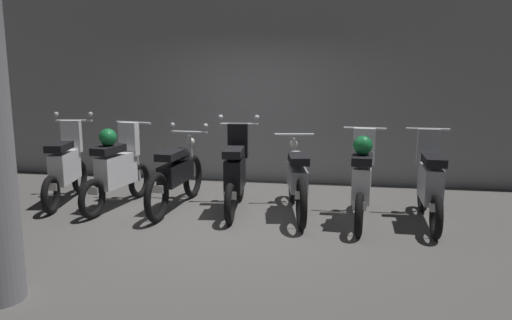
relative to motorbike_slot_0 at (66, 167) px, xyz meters
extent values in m
plane|color=#565451|center=(2.54, -0.55, -0.53)|extent=(80.00, 80.00, 0.00)
cube|color=gray|center=(2.54, 2.00, 1.08)|extent=(16.00, 0.30, 3.21)
torus|color=black|center=(-0.09, 0.53, -0.26)|extent=(0.18, 0.54, 0.53)
torus|color=black|center=(0.10, -0.61, -0.26)|extent=(0.18, 0.54, 0.53)
cube|color=silver|center=(0.01, -0.04, 0.01)|extent=(0.34, 0.76, 0.44)
cube|color=silver|center=(-0.05, 0.30, 0.41)|extent=(0.30, 0.16, 0.48)
cube|color=black|center=(0.03, -0.20, 0.33)|extent=(0.32, 0.55, 0.10)
cylinder|color=#B7BABF|center=(-0.07, 0.44, 0.63)|extent=(0.56, 0.13, 0.04)
sphere|color=#B7BABF|center=(-0.33, 0.39, 0.73)|extent=(0.07, 0.07, 0.07)
sphere|color=#B7BABF|center=(0.18, 0.48, 0.73)|extent=(0.07, 0.07, 0.07)
cylinder|color=#B7BABF|center=(-0.08, 0.48, 0.16)|extent=(0.08, 0.15, 0.85)
sphere|color=silver|center=(-0.08, 0.48, 0.48)|extent=(0.12, 0.12, 0.12)
cube|color=white|center=(0.10, -0.58, -0.16)|extent=(0.16, 0.04, 0.10)
torus|color=black|center=(0.94, 0.42, -0.26)|extent=(0.18, 0.54, 0.53)
torus|color=black|center=(0.76, -0.72, -0.26)|extent=(0.18, 0.54, 0.53)
cube|color=silver|center=(0.85, -0.15, 0.01)|extent=(0.34, 0.76, 0.44)
cube|color=silver|center=(0.91, 0.19, 0.41)|extent=(0.30, 0.16, 0.48)
cube|color=black|center=(0.82, -0.31, 0.33)|extent=(0.32, 0.55, 0.10)
cylinder|color=#B7BABF|center=(0.93, 0.33, 0.63)|extent=(0.56, 0.13, 0.04)
cylinder|color=#B7BABF|center=(0.94, 0.37, 0.16)|extent=(0.08, 0.15, 0.85)
sphere|color=silver|center=(0.94, 0.37, 0.48)|extent=(0.12, 0.12, 0.12)
cube|color=white|center=(0.76, -0.69, -0.16)|extent=(0.16, 0.04, 0.10)
sphere|color=#197238|center=(0.82, -0.31, 0.50)|extent=(0.24, 0.24, 0.24)
torus|color=black|center=(1.74, 0.57, -0.20)|extent=(0.14, 0.65, 0.65)
torus|color=black|center=(1.65, -0.72, -0.20)|extent=(0.14, 0.65, 0.65)
cube|color=black|center=(1.69, -0.07, -0.01)|extent=(0.28, 0.85, 0.28)
ellipsoid|color=black|center=(1.71, 0.08, 0.21)|extent=(0.29, 0.46, 0.22)
cube|color=black|center=(1.68, -0.26, 0.27)|extent=(0.28, 0.54, 0.10)
cylinder|color=#B7BABF|center=(1.73, 0.47, 0.49)|extent=(0.56, 0.08, 0.04)
sphere|color=#B7BABF|center=(1.47, 0.49, 0.59)|extent=(0.07, 0.07, 0.07)
sphere|color=#B7BABF|center=(1.99, 0.45, 0.59)|extent=(0.07, 0.07, 0.07)
cylinder|color=#B7BABF|center=(1.74, 0.52, 0.12)|extent=(0.07, 0.16, 0.65)
sphere|color=silver|center=(1.74, 0.52, 0.34)|extent=(0.12, 0.12, 0.12)
cube|color=white|center=(1.65, -0.70, -0.10)|extent=(0.16, 0.02, 0.10)
torus|color=black|center=(2.49, 0.49, -0.26)|extent=(0.14, 0.54, 0.53)
torus|color=black|center=(2.59, -0.66, -0.26)|extent=(0.14, 0.54, 0.53)
cube|color=black|center=(2.54, -0.08, 0.01)|extent=(0.28, 0.75, 0.44)
cube|color=black|center=(2.51, 0.26, 0.41)|extent=(0.29, 0.14, 0.48)
cube|color=black|center=(2.55, -0.24, 0.33)|extent=(0.28, 0.54, 0.10)
cylinder|color=#B7BABF|center=(2.50, 0.40, 0.63)|extent=(0.56, 0.08, 0.04)
sphere|color=#B7BABF|center=(2.24, 0.38, 0.73)|extent=(0.07, 0.07, 0.07)
sphere|color=#B7BABF|center=(2.76, 0.42, 0.73)|extent=(0.07, 0.07, 0.07)
cylinder|color=#B7BABF|center=(2.49, 0.44, 0.16)|extent=(0.07, 0.15, 0.85)
sphere|color=silver|center=(2.49, 0.44, 0.48)|extent=(0.12, 0.12, 0.12)
cube|color=white|center=(2.59, -0.63, -0.16)|extent=(0.16, 0.03, 0.10)
torus|color=black|center=(3.27, 0.56, -0.20)|extent=(0.20, 0.66, 0.65)
torus|color=black|center=(3.50, -0.72, -0.20)|extent=(0.20, 0.66, 0.65)
cube|color=#9EA0A8|center=(3.38, -0.08, -0.01)|extent=(0.36, 0.86, 0.28)
ellipsoid|color=#9EA0A8|center=(3.36, 0.08, 0.21)|extent=(0.33, 0.48, 0.22)
cube|color=black|center=(3.41, -0.26, 0.27)|extent=(0.33, 0.55, 0.10)
cylinder|color=#B7BABF|center=(3.29, 0.46, 0.49)|extent=(0.56, 0.13, 0.04)
cylinder|color=#B7BABF|center=(3.28, 0.51, 0.12)|extent=(0.08, 0.17, 0.65)
sphere|color=silver|center=(3.28, 0.51, 0.34)|extent=(0.12, 0.12, 0.12)
cube|color=white|center=(3.49, -0.69, -0.10)|extent=(0.16, 0.04, 0.10)
torus|color=black|center=(4.27, 0.28, -0.26)|extent=(0.13, 0.54, 0.53)
torus|color=black|center=(4.18, -0.87, -0.26)|extent=(0.13, 0.54, 0.53)
cube|color=silver|center=(4.23, -0.29, 0.01)|extent=(0.27, 0.75, 0.44)
cube|color=silver|center=(4.25, 0.05, 0.41)|extent=(0.29, 0.14, 0.48)
cube|color=black|center=(4.21, -0.45, 0.33)|extent=(0.28, 0.54, 0.10)
cylinder|color=#B7BABF|center=(4.26, 0.19, 0.63)|extent=(0.56, 0.08, 0.04)
cylinder|color=#B7BABF|center=(4.27, 0.23, 0.16)|extent=(0.07, 0.15, 0.85)
sphere|color=silver|center=(4.27, 0.23, 0.48)|extent=(0.12, 0.12, 0.12)
cube|color=white|center=(4.19, -0.84, -0.16)|extent=(0.16, 0.02, 0.10)
sphere|color=#197238|center=(4.21, -0.45, 0.50)|extent=(0.24, 0.24, 0.24)
torus|color=black|center=(5.08, 0.34, -0.26)|extent=(0.10, 0.53, 0.53)
torus|color=black|center=(5.06, -0.81, -0.26)|extent=(0.10, 0.53, 0.53)
cube|color=#9EA0A8|center=(5.07, -0.24, 0.01)|extent=(0.23, 0.74, 0.44)
cube|color=#9EA0A8|center=(5.08, 0.11, 0.41)|extent=(0.28, 0.12, 0.48)
cube|color=black|center=(5.07, -0.40, 0.33)|extent=(0.25, 0.52, 0.10)
cylinder|color=#B7BABF|center=(5.08, 0.25, 0.63)|extent=(0.56, 0.05, 0.04)
cylinder|color=#B7BABF|center=(5.08, 0.29, 0.16)|extent=(0.06, 0.15, 0.85)
sphere|color=silver|center=(5.08, 0.29, 0.48)|extent=(0.12, 0.12, 0.12)
cube|color=white|center=(5.06, -0.79, -0.16)|extent=(0.16, 0.01, 0.10)
camera|label=1|loc=(3.94, -6.75, 1.47)|focal=35.86mm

